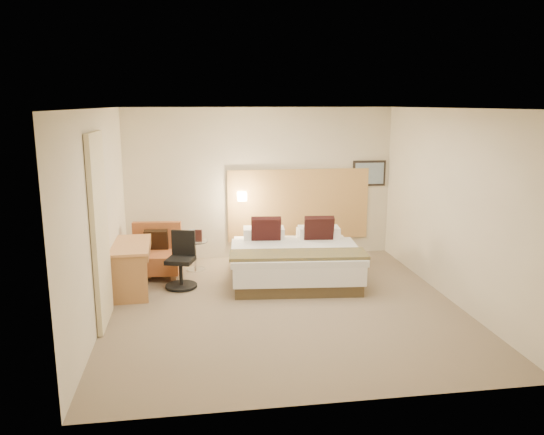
{
  "coord_description": "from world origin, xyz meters",
  "views": [
    {
      "loc": [
        -1.19,
        -6.87,
        2.76
      ],
      "look_at": [
        -0.05,
        0.74,
        1.1
      ],
      "focal_mm": 35.0,
      "sensor_mm": 36.0,
      "label": 1
    }
  ],
  "objects": [
    {
      "name": "side_table",
      "position": [
        -1.2,
        1.82,
        0.28
      ],
      "size": [
        0.56,
        0.56,
        0.5
      ],
      "color": "silver",
      "rests_on": "floor"
    },
    {
      "name": "wall_front",
      "position": [
        0.0,
        -2.51,
        1.35
      ],
      "size": [
        4.8,
        0.02,
        2.7
      ],
      "primitive_type": "cube",
      "color": "beige",
      "rests_on": "floor"
    },
    {
      "name": "wall_right",
      "position": [
        2.41,
        0.0,
        1.35
      ],
      "size": [
        0.02,
        5.0,
        2.7
      ],
      "primitive_type": "cube",
      "color": "beige",
      "rests_on": "floor"
    },
    {
      "name": "bottle_a",
      "position": [
        -1.27,
        1.87,
        0.6
      ],
      "size": [
        0.07,
        0.07,
        0.18
      ],
      "primitive_type": "cylinder",
      "rotation": [
        0.0,
        0.0,
        -0.27
      ],
      "color": "#90BDDE",
      "rests_on": "side_table"
    },
    {
      "name": "ceiling",
      "position": [
        0.0,
        0.0,
        2.71
      ],
      "size": [
        4.8,
        5.0,
        0.02
      ],
      "primitive_type": "cube",
      "color": "white",
      "rests_on": "floor"
    },
    {
      "name": "wall_back",
      "position": [
        0.0,
        2.51,
        1.35
      ],
      "size": [
        4.8,
        0.02,
        2.7
      ],
      "primitive_type": "cube",
      "color": "beige",
      "rests_on": "floor"
    },
    {
      "name": "bed",
      "position": [
        0.36,
        1.15,
        0.32
      ],
      "size": [
        2.14,
        2.1,
        0.97
      ],
      "color": "#483924",
      "rests_on": "floor"
    },
    {
      "name": "wall_left",
      "position": [
        -2.41,
        0.0,
        1.35
      ],
      "size": [
        0.02,
        5.0,
        2.7
      ],
      "primitive_type": "cube",
      "color": "beige",
      "rests_on": "floor"
    },
    {
      "name": "headboard_panel",
      "position": [
        0.7,
        2.47,
        0.95
      ],
      "size": [
        2.6,
        0.04,
        1.3
      ],
      "primitive_type": "cube",
      "color": "tan",
      "rests_on": "wall_back"
    },
    {
      "name": "art_frame",
      "position": [
        2.02,
        2.48,
        1.5
      ],
      "size": [
        0.62,
        0.03,
        0.47
      ],
      "primitive_type": "cube",
      "color": "black",
      "rests_on": "wall_back"
    },
    {
      "name": "desk",
      "position": [
        -2.11,
        0.92,
        0.58
      ],
      "size": [
        0.58,
        1.19,
        0.73
      ],
      "color": "tan",
      "rests_on": "floor"
    },
    {
      "name": "lamp_arm",
      "position": [
        -0.35,
        2.42,
        1.15
      ],
      "size": [
        0.02,
        0.12,
        0.02
      ],
      "primitive_type": "cylinder",
      "rotation": [
        1.57,
        0.0,
        0.0
      ],
      "color": "silver",
      "rests_on": "wall_back"
    },
    {
      "name": "lamp_shade",
      "position": [
        -0.35,
        2.36,
        1.15
      ],
      "size": [
        0.15,
        0.15,
        0.15
      ],
      "primitive_type": "cube",
      "color": "#FFEDC6",
      "rests_on": "wall_back"
    },
    {
      "name": "desk_chair",
      "position": [
        -1.41,
        1.0,
        0.35
      ],
      "size": [
        0.6,
        0.6,
        0.85
      ],
      "color": "black",
      "rests_on": "floor"
    },
    {
      "name": "curtain",
      "position": [
        -2.36,
        -0.25,
        1.22
      ],
      "size": [
        0.06,
        0.9,
        2.42
      ],
      "primitive_type": "cube",
      "color": "beige",
      "rests_on": "wall_left"
    },
    {
      "name": "menu_folder",
      "position": [
        -1.14,
        1.78,
        0.6
      ],
      "size": [
        0.13,
        0.07,
        0.2
      ],
      "primitive_type": "cube",
      "rotation": [
        0.0,
        0.0,
        -0.27
      ],
      "color": "#3B1C18",
      "rests_on": "side_table"
    },
    {
      "name": "floor",
      "position": [
        0.0,
        0.0,
        -0.01
      ],
      "size": [
        4.8,
        5.0,
        0.02
      ],
      "primitive_type": "cube",
      "color": "#796751",
      "rests_on": "ground"
    },
    {
      "name": "art_canvas",
      "position": [
        2.02,
        2.46,
        1.5
      ],
      "size": [
        0.54,
        0.01,
        0.39
      ],
      "primitive_type": "cube",
      "color": "gray",
      "rests_on": "wall_back"
    },
    {
      "name": "bottle_b",
      "position": [
        -1.21,
        1.87,
        0.6
      ],
      "size": [
        0.07,
        0.07,
        0.18
      ],
      "primitive_type": "cylinder",
      "rotation": [
        0.0,
        0.0,
        -0.27
      ],
      "color": "#82ABC9",
      "rests_on": "side_table"
    },
    {
      "name": "lounge_chair",
      "position": [
        -1.84,
        1.64,
        0.34
      ],
      "size": [
        0.85,
        0.76,
        0.84
      ],
      "color": "#A3824D",
      "rests_on": "floor"
    }
  ]
}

